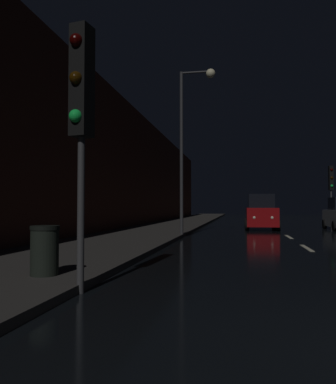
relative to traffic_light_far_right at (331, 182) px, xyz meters
name	(u,v)px	position (x,y,z in m)	size (l,w,h in m)	color
ground	(272,227)	(-4.79, -3.53, -3.36)	(26.58, 84.00, 0.02)	black
sidewalk_left	(175,225)	(-11.88, -3.53, -3.27)	(4.40, 84.00, 0.15)	#33302D
building_facade_left	(128,167)	(-14.48, -7.03, 0.74)	(0.80, 63.00, 8.19)	#472319
lane_centerline	(294,240)	(-4.79, -14.93, -3.34)	(0.16, 23.67, 0.01)	beige
traffic_light_far_right	(331,182)	(0.00, 0.00, 0.00)	(0.34, 0.47, 4.64)	#38383A
traffic_light_near_left	(81,99)	(-9.68, -26.17, -0.11)	(0.36, 0.48, 4.51)	#38383A
streetlamp_overhead	(190,127)	(-9.35, -14.04, 1.85)	(1.70, 0.44, 7.96)	#2D2D30
trash_bin_curbside	(45,250)	(-10.69, -25.48, -2.73)	(0.55, 0.55, 0.93)	black
car_approaching_headlights	(261,213)	(-5.73, -6.81, -2.33)	(2.04, 4.41, 2.22)	maroon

